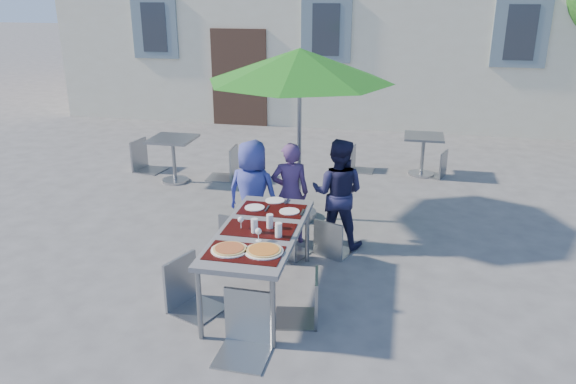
% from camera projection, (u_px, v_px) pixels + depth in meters
% --- Properties ---
extents(ground, '(90.00, 90.00, 0.00)m').
position_uv_depth(ground, '(222.00, 287.00, 6.05)').
color(ground, '#4C4D4F').
rests_on(ground, ground).
extents(dining_table, '(0.80, 1.85, 0.76)m').
position_uv_depth(dining_table, '(260.00, 234.00, 5.67)').
color(dining_table, '#494A4E').
rests_on(dining_table, ground).
extents(pizza_near_left, '(0.35, 0.35, 0.03)m').
position_uv_depth(pizza_near_left, '(229.00, 249.00, 5.18)').
color(pizza_near_left, white).
rests_on(pizza_near_left, dining_table).
extents(pizza_near_right, '(0.36, 0.36, 0.03)m').
position_uv_depth(pizza_near_right, '(264.00, 250.00, 5.15)').
color(pizza_near_right, white).
rests_on(pizza_near_right, dining_table).
extents(glassware, '(0.48, 0.38, 0.15)m').
position_uv_depth(glassware, '(264.00, 226.00, 5.54)').
color(glassware, silver).
rests_on(glassware, dining_table).
extents(place_settings, '(0.66, 0.51, 0.01)m').
position_uv_depth(place_settings, '(273.00, 206.00, 6.22)').
color(place_settings, white).
rests_on(place_settings, dining_table).
extents(child_0, '(0.71, 0.51, 1.35)m').
position_uv_depth(child_0, '(253.00, 194.00, 6.85)').
color(child_0, '#363E94').
rests_on(child_0, ground).
extents(child_1, '(0.54, 0.42, 1.29)m').
position_uv_depth(child_1, '(290.00, 193.00, 6.95)').
color(child_1, '#50346A').
rests_on(child_1, ground).
extents(child_2, '(0.69, 0.44, 1.37)m').
position_uv_depth(child_2, '(338.00, 193.00, 6.85)').
color(child_2, '#1C1C3E').
rests_on(child_2, ground).
extents(chair_0, '(0.52, 0.53, 1.04)m').
position_uv_depth(chair_0, '(240.00, 209.00, 6.55)').
color(chair_0, gray).
rests_on(chair_0, ground).
extents(chair_1, '(0.52, 0.52, 0.89)m').
position_uv_depth(chair_1, '(287.00, 216.00, 6.58)').
color(chair_1, '#8E9499').
rests_on(chair_1, ground).
extents(chair_2, '(0.51, 0.51, 0.88)m').
position_uv_depth(chair_2, '(333.00, 216.00, 6.62)').
color(chair_2, '#92999D').
rests_on(chair_2, ground).
extents(chair_3, '(0.58, 0.58, 1.01)m').
position_uv_depth(chair_3, '(186.00, 254.00, 5.47)').
color(chair_3, '#93979E').
rests_on(chair_3, ground).
extents(chair_4, '(0.47, 0.47, 0.92)m').
position_uv_depth(chair_4, '(306.00, 270.00, 5.28)').
color(chair_4, gray).
rests_on(chair_4, ground).
extents(chair_5, '(0.46, 0.47, 1.03)m').
position_uv_depth(chair_5, '(245.00, 289.00, 4.81)').
color(chair_5, '#93999E').
rests_on(chair_5, ground).
extents(patio_umbrella, '(2.46, 2.46, 2.33)m').
position_uv_depth(patio_umbrella, '(300.00, 67.00, 7.19)').
color(patio_umbrella, '#ABADB3').
rests_on(patio_umbrella, ground).
extents(cafe_table_0, '(0.70, 0.70, 0.75)m').
position_uv_depth(cafe_table_0, '(173.00, 152.00, 9.21)').
color(cafe_table_0, '#ABADB3').
rests_on(cafe_table_0, ground).
extents(bg_chair_l_0, '(0.53, 0.53, 1.04)m').
position_uv_depth(bg_chair_l_0, '(143.00, 136.00, 9.77)').
color(bg_chair_l_0, gray).
rests_on(bg_chair_l_0, ground).
extents(bg_chair_r_0, '(0.49, 0.48, 1.05)m').
position_uv_depth(bg_chair_r_0, '(227.00, 143.00, 9.33)').
color(bg_chair_r_0, gray).
rests_on(bg_chair_r_0, ground).
extents(cafe_table_1, '(0.65, 0.65, 0.70)m').
position_uv_depth(cafe_table_1, '(423.00, 149.00, 9.57)').
color(cafe_table_1, '#ABADB3').
rests_on(cafe_table_1, ground).
extents(bg_chair_l_1, '(0.40, 0.39, 0.84)m').
position_uv_depth(bg_chair_l_1, '(359.00, 144.00, 9.79)').
color(bg_chair_l_1, gray).
rests_on(bg_chair_l_1, ground).
extents(bg_chair_r_1, '(0.48, 0.48, 0.86)m').
position_uv_depth(bg_chair_r_1, '(439.00, 149.00, 9.47)').
color(bg_chair_r_1, gray).
rests_on(bg_chair_r_1, ground).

